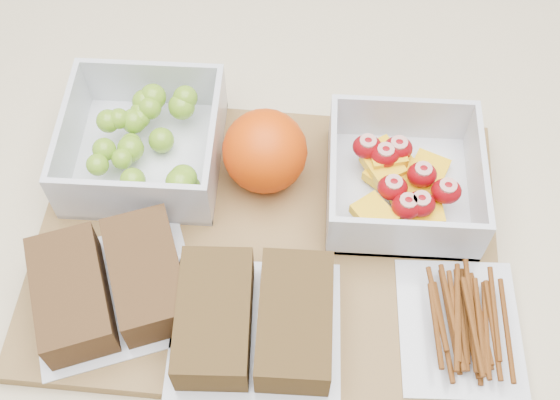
% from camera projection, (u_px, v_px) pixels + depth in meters
% --- Properties ---
extents(counter, '(1.20, 0.90, 0.90)m').
position_uv_depth(counter, '(286.00, 376.00, 1.05)').
color(counter, beige).
rests_on(counter, ground).
extents(cutting_board, '(0.43, 0.32, 0.02)m').
position_uv_depth(cutting_board, '(267.00, 244.00, 0.65)').
color(cutting_board, olive).
rests_on(cutting_board, counter).
extents(grape_container, '(0.15, 0.15, 0.06)m').
position_uv_depth(grape_container, '(146.00, 142.00, 0.67)').
color(grape_container, silver).
rests_on(grape_container, cutting_board).
extents(fruit_container, '(0.14, 0.14, 0.06)m').
position_uv_depth(fruit_container, '(402.00, 181.00, 0.65)').
color(fruit_container, silver).
rests_on(fruit_container, cutting_board).
extents(orange, '(0.08, 0.08, 0.08)m').
position_uv_depth(orange, '(265.00, 151.00, 0.65)').
color(orange, '#EB4705').
rests_on(orange, cutting_board).
extents(sandwich_bag_left, '(0.17, 0.16, 0.04)m').
position_uv_depth(sandwich_bag_left, '(110.00, 285.00, 0.60)').
color(sandwich_bag_left, silver).
rests_on(sandwich_bag_left, cutting_board).
extents(sandwich_bag_center, '(0.15, 0.13, 0.04)m').
position_uv_depth(sandwich_bag_center, '(255.00, 320.00, 0.58)').
color(sandwich_bag_center, silver).
rests_on(sandwich_bag_center, cutting_board).
extents(pretzel_bag, '(0.11, 0.13, 0.03)m').
position_uv_depth(pretzel_bag, '(463.00, 322.00, 0.59)').
color(pretzel_bag, silver).
rests_on(pretzel_bag, cutting_board).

